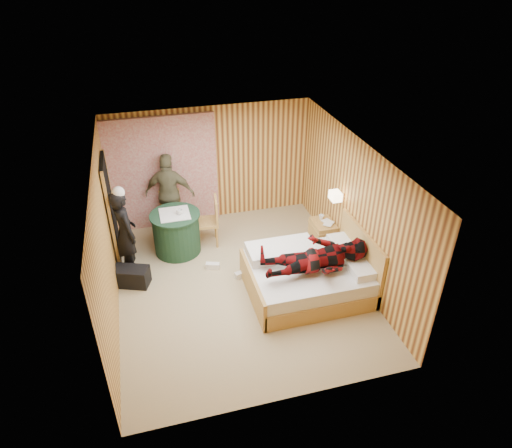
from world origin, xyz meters
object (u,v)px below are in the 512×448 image
object	(u,v)px
wall_lamp	(336,196)
woman_standing	(125,233)
nightstand	(323,234)
chair_near	(211,218)
duffel_bag	(131,276)
chair_far	(172,209)
man_at_table	(170,194)
man_on_bed	(317,251)
bed	(308,275)
round_table	(177,232)

from	to	relation	value
wall_lamp	woman_standing	world-z (taller)	woman_standing
nightstand	chair_near	size ratio (longest dim) A/B	0.57
wall_lamp	nightstand	distance (m)	1.06
chair_near	duffel_bag	xyz separation A→B (m)	(-1.62, -0.94, -0.41)
wall_lamp	nightstand	bearing A→B (deg)	97.87
nightstand	chair_near	bearing A→B (deg)	161.86
chair_far	woman_standing	distance (m)	1.50
nightstand	woman_standing	distance (m)	3.77
man_at_table	chair_far	bearing A→B (deg)	101.05
man_at_table	man_on_bed	size ratio (longest dim) A/B	0.97
bed	chair_near	size ratio (longest dim) A/B	1.98
woman_standing	man_on_bed	size ratio (longest dim) A/B	0.94
chair_far	duffel_bag	world-z (taller)	chair_far
chair_near	man_on_bed	size ratio (longest dim) A/B	0.57
bed	chair_near	distance (m)	2.35
round_table	duffel_bag	size ratio (longest dim) A/B	1.56
round_table	man_on_bed	world-z (taller)	man_on_bed
nightstand	chair_far	size ratio (longest dim) A/B	0.62
nightstand	man_on_bed	xyz separation A→B (m)	(-0.73, -1.44, 0.69)
chair_far	man_on_bed	bearing A→B (deg)	-57.66
round_table	chair_near	distance (m)	0.72
chair_near	man_at_table	distance (m)	1.02
nightstand	man_at_table	distance (m)	3.19
wall_lamp	man_at_table	xyz separation A→B (m)	(-2.85, 1.70, -0.44)
duffel_bag	man_at_table	size ratio (longest dim) A/B	0.36
man_at_table	nightstand	bearing A→B (deg)	171.90
bed	round_table	size ratio (longest dim) A/B	2.09
chair_near	man_on_bed	xyz separation A→B (m)	(1.38, -2.13, 0.39)
round_table	man_on_bed	bearing A→B (deg)	-44.20
wall_lamp	chair_far	distance (m)	3.39
chair_near	woman_standing	bearing A→B (deg)	-65.63
bed	chair_far	bearing A→B (deg)	128.99
chair_near	man_at_table	world-z (taller)	man_at_table
bed	chair_far	world-z (taller)	bed
bed	round_table	xyz separation A→B (m)	(-2.06, 1.80, 0.11)
chair_far	bed	bearing A→B (deg)	-55.62
man_at_table	chair_near	bearing A→B (deg)	153.17
chair_near	round_table	bearing A→B (deg)	-74.64
chair_near	man_on_bed	bearing A→B (deg)	39.81
man_at_table	man_on_bed	distance (m)	3.51
chair_near	man_on_bed	distance (m)	2.57
round_table	chair_near	bearing A→B (deg)	8.58
round_table	woman_standing	size ratio (longest dim) A/B	0.58
nightstand	man_at_table	world-z (taller)	man_at_table
nightstand	round_table	bearing A→B (deg)	168.20
round_table	duffel_bag	distance (m)	1.27
wall_lamp	man_at_table	size ratio (longest dim) A/B	0.15
duffel_bag	woman_standing	bearing A→B (deg)	111.08
bed	man_at_table	size ratio (longest dim) A/B	1.16
wall_lamp	bed	bearing A→B (deg)	-131.74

